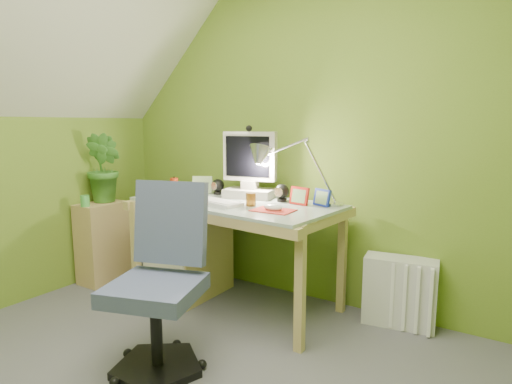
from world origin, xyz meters
The scene contains 19 objects.
wall_back centered at (0.00, 1.60, 1.20)m, with size 3.20×0.01×2.40m, color olive.
desk centered at (-0.28, 1.18, 0.37)m, with size 1.38×0.69×0.74m, color tan, non-canonical shape.
monitor centered at (-0.28, 1.36, 1.00)m, with size 0.38×0.22×0.52m, color #B4AEA2, non-canonical shape.
speaker_left centered at (-0.55, 1.34, 0.80)m, with size 0.09×0.09×0.11m, color black, non-canonical shape.
speaker_right centered at (-0.01, 1.34, 0.80)m, with size 0.10×0.10×0.12m, color black, non-canonical shape.
keyboard centered at (-0.36, 1.04, 0.75)m, with size 0.45×0.14×0.02m, color white.
mousepad centered at (0.10, 1.04, 0.74)m, with size 0.24×0.17×0.01m, color red.
mouse centered at (0.10, 1.04, 0.76)m, with size 0.12×0.07×0.04m, color silver.
amber_tumbler centered at (-0.10, 1.10, 0.78)m, with size 0.07×0.07×0.08m, color #8B5614.
candle_cluster centered at (-0.88, 1.19, 0.79)m, with size 0.15×0.13×0.11m, color #AD2E0F, non-canonical shape.
photo_frame_red centered at (0.14, 1.30, 0.80)m, with size 0.13×0.02×0.11m, color red.
photo_frame_blue centered at (0.28, 1.34, 0.79)m, with size 0.13×0.02×0.11m, color navy.
photo_frame_green centered at (-0.68, 1.32, 0.80)m, with size 0.15×0.02×0.13m, color #A9C486.
desk_lamp centered at (0.17, 1.36, 1.05)m, with size 0.57×0.25×0.62m, color #B1B2B6, non-canonical shape.
side_ledge centered at (-1.45, 0.99, 0.32)m, with size 0.24×0.36×0.64m, color tan.
potted_plant centered at (-1.44, 1.04, 0.91)m, with size 0.30×0.24×0.55m, color #3A7727.
green_cup centered at (-1.43, 0.84, 0.68)m, with size 0.07×0.07×0.08m, color green.
task_chair centered at (-0.16, 0.31, 0.44)m, with size 0.49×0.49×0.89m, color #434D6E, non-canonical shape.
radiator centered at (0.75, 1.50, 0.22)m, with size 0.43×0.17×0.43m, color silver.
Camera 1 is at (1.37, -1.12, 1.25)m, focal length 30.00 mm.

